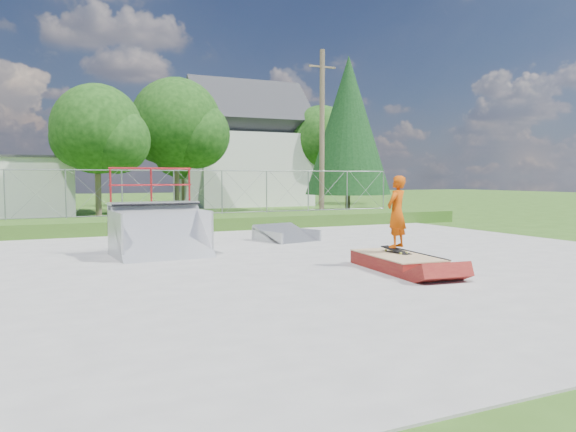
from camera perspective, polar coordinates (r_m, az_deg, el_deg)
name	(u,v)px	position (r m, az deg, el deg)	size (l,w,h in m)	color
ground	(286,265)	(12.91, -0.21, -5.04)	(120.00, 120.00, 0.00)	#305418
concrete_pad	(286,264)	(12.91, -0.21, -4.95)	(20.00, 16.00, 0.04)	gray
grass_berm	(181,223)	(21.80, -10.85, -0.75)	(24.00, 3.00, 0.50)	#305418
grind_box	(397,262)	(12.44, 10.99, -4.65)	(1.34, 2.41, 0.34)	maroon
quarter_pipe	(161,212)	(14.43, -12.77, 0.35)	(2.27, 1.92, 2.27)	#B1B4B9
flat_bank_ramp	(287,234)	(17.60, -0.14, -1.84)	(1.54, 1.64, 0.47)	#B1B4B9
skateboard	(396,251)	(12.71, 10.93, -3.48)	(0.22, 0.80, 0.02)	black
skater	(397,215)	(12.63, 10.98, 0.10)	(0.58, 0.38, 1.59)	#C54606
chain_link_fence	(174,193)	(22.71, -11.51, 2.34)	(20.00, 0.06, 1.80)	gray
gable_house	(246,151)	(40.26, -4.31, 6.56)	(8.40, 6.08, 8.94)	silver
utility_pole	(322,135)	(26.92, 3.47, 8.19)	(0.24, 0.24, 8.00)	brown
tree_left_near	(103,132)	(29.69, -18.33, 8.07)	(4.76, 4.48, 6.65)	brown
tree_center	(182,127)	(32.53, -10.73, 8.90)	(5.44, 5.12, 7.60)	brown
tree_right_far	(326,142)	(40.55, 3.83, 7.55)	(5.10, 4.80, 7.12)	brown
tree_back_mid	(187,154)	(40.84, -10.25, 6.19)	(4.08, 3.84, 5.70)	brown
conifer_tree	(348,125)	(33.57, 6.15, 9.14)	(5.04, 5.04, 9.10)	brown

